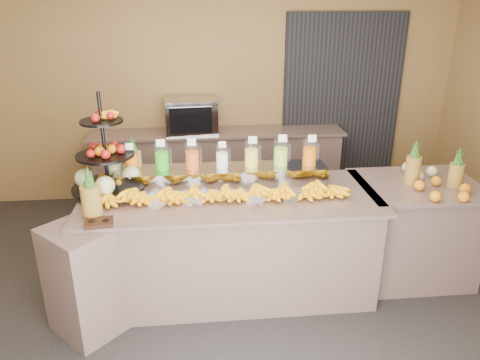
{
  "coord_description": "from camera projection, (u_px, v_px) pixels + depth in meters",
  "views": [
    {
      "loc": [
        -0.28,
        -3.28,
        2.53
      ],
      "look_at": [
        0.08,
        0.3,
        1.07
      ],
      "focal_mm": 35.0,
      "sensor_mm": 36.0,
      "label": 1
    }
  ],
  "objects": [
    {
      "name": "ground",
      "position": [
        234.0,
        309.0,
        4.0
      ],
      "size": [
        6.0,
        6.0,
        0.0
      ],
      "primitive_type": "plane",
      "color": "black",
      "rests_on": "ground"
    },
    {
      "name": "condiment_caddy",
      "position": [
        99.0,
        223.0,
        3.43
      ],
      "size": [
        0.22,
        0.17,
        0.03
      ],
      "primitive_type": "cube",
      "rotation": [
        0.0,
        0.0,
        0.13
      ],
      "color": "black",
      "rests_on": "buffet_counter"
    },
    {
      "name": "oven_warmer",
      "position": [
        191.0,
        116.0,
        5.62
      ],
      "size": [
        0.64,
        0.47,
        0.41
      ],
      "primitive_type": "cube",
      "rotation": [
        0.0,
        0.0,
        0.07
      ],
      "color": "gray",
      "rests_on": "back_ledge"
    },
    {
      "name": "juice_pitcher_lime",
      "position": [
        281.0,
        154.0,
        4.13
      ],
      "size": [
        0.13,
        0.13,
        0.31
      ],
      "color": "silver",
      "rests_on": "pitcher_tray"
    },
    {
      "name": "juice_pitcher_milk",
      "position": [
        222.0,
        158.0,
        4.09
      ],
      "size": [
        0.11,
        0.11,
        0.26
      ],
      "color": "silver",
      "rests_on": "pitcher_tray"
    },
    {
      "name": "banana_heap",
      "position": [
        226.0,
        190.0,
        3.83
      ],
      "size": [
        2.13,
        0.19,
        0.18
      ],
      "color": "#EDB00B",
      "rests_on": "buffet_counter"
    },
    {
      "name": "buffet_counter",
      "position": [
        218.0,
        247.0,
        4.05
      ],
      "size": [
        2.75,
        1.25,
        0.93
      ],
      "color": "gray",
      "rests_on": "ground"
    },
    {
      "name": "fruit_stand",
      "position": [
        112.0,
        168.0,
        3.92
      ],
      "size": [
        0.76,
        0.76,
        0.86
      ],
      "rotation": [
        0.0,
        0.0,
        -0.29
      ],
      "color": "black",
      "rests_on": "buffet_counter"
    },
    {
      "name": "juice_pitcher_green",
      "position": [
        162.0,
        159.0,
        4.03
      ],
      "size": [
        0.13,
        0.13,
        0.3
      ],
      "color": "silver",
      "rests_on": "pitcher_tray"
    },
    {
      "name": "pineapple_left_a",
      "position": [
        91.0,
        199.0,
        3.49
      ],
      "size": [
        0.15,
        0.15,
        0.41
      ],
      "rotation": [
        0.0,
        0.0,
        -0.23
      ],
      "color": "brown",
      "rests_on": "buffet_counter"
    },
    {
      "name": "room_envelope",
      "position": [
        246.0,
        72.0,
        4.03
      ],
      "size": [
        6.04,
        5.02,
        2.82
      ],
      "color": "olive",
      "rests_on": "ground"
    },
    {
      "name": "pitcher_tray",
      "position": [
        222.0,
        175.0,
        4.15
      ],
      "size": [
        1.85,
        0.3,
        0.15
      ],
      "primitive_type": "cube",
      "color": "gray",
      "rests_on": "buffet_counter"
    },
    {
      "name": "juice_pitcher_lemon",
      "position": [
        252.0,
        155.0,
        4.11
      ],
      "size": [
        0.13,
        0.13,
        0.3
      ],
      "color": "silver",
      "rests_on": "pitcher_tray"
    },
    {
      "name": "pineapple_left_b",
      "position": [
        134.0,
        164.0,
        4.17
      ],
      "size": [
        0.15,
        0.15,
        0.43
      ],
      "rotation": [
        0.0,
        0.0,
        0.44
      ],
      "color": "brown",
      "rests_on": "buffet_counter"
    },
    {
      "name": "juice_pitcher_orange_a",
      "position": [
        132.0,
        161.0,
        4.01
      ],
      "size": [
        0.11,
        0.12,
        0.27
      ],
      "color": "silver",
      "rests_on": "pitcher_tray"
    },
    {
      "name": "back_ledge",
      "position": [
        218.0,
        167.0,
        5.9
      ],
      "size": [
        3.1,
        0.55,
        0.93
      ],
      "color": "gray",
      "rests_on": "ground"
    },
    {
      "name": "juice_pitcher_orange_b",
      "position": [
        192.0,
        158.0,
        4.06
      ],
      "size": [
        0.12,
        0.13,
        0.3
      ],
      "color": "silver",
      "rests_on": "pitcher_tray"
    },
    {
      "name": "right_fruit_pile",
      "position": [
        437.0,
        181.0,
        4.01
      ],
      "size": [
        0.48,
        0.46,
        0.25
      ],
      "color": "brown",
      "rests_on": "right_counter"
    },
    {
      "name": "right_counter",
      "position": [
        412.0,
        229.0,
        4.35
      ],
      "size": [
        1.08,
        0.88,
        0.93
      ],
      "color": "gray",
      "rests_on": "ground"
    },
    {
      "name": "juice_pitcher_orange_c",
      "position": [
        310.0,
        154.0,
        4.15
      ],
      "size": [
        0.13,
        0.13,
        0.3
      ],
      "color": "silver",
      "rests_on": "pitcher_tray"
    }
  ]
}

